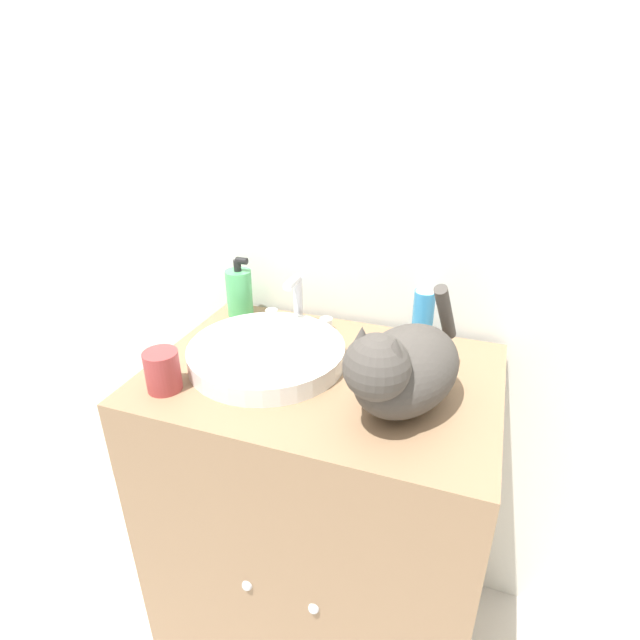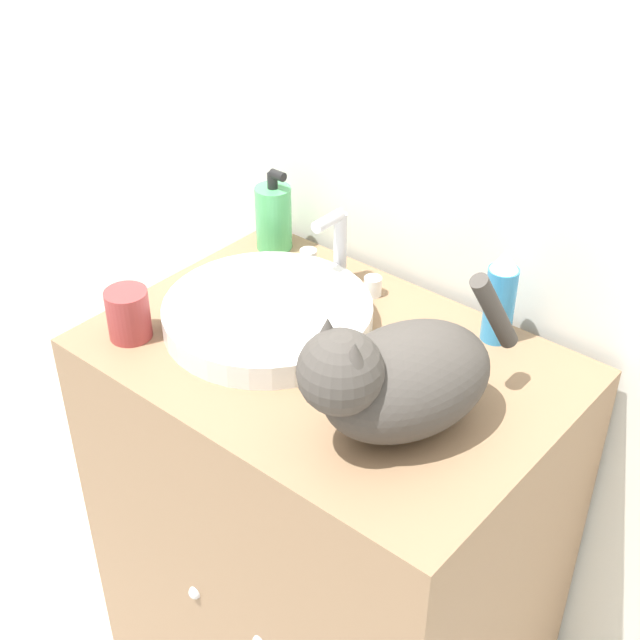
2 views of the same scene
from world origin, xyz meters
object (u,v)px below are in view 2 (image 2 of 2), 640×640
object	(u,v)px
cat	(396,378)
cup	(128,314)
spray_bottle	(500,297)
soap_bottle	(274,217)

from	to	relation	value
cat	cup	distance (m)	0.49
spray_bottle	cup	bearing A→B (deg)	-140.28
soap_bottle	spray_bottle	distance (m)	0.49
cat	soap_bottle	distance (m)	0.57
soap_bottle	spray_bottle	bearing A→B (deg)	1.33
cat	soap_bottle	xyz separation A→B (m)	(-0.50, 0.28, -0.03)
cat	cup	size ratio (longest dim) A/B	4.32
soap_bottle	cat	bearing A→B (deg)	-29.70
cat	cup	bearing A→B (deg)	-59.97
cat	cup	world-z (taller)	cat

